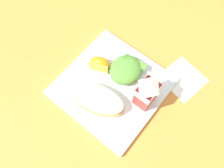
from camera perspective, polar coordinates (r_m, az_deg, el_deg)
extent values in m
plane|color=#C67A33|center=(0.65, 0.00, -0.92)|extent=(3.00, 3.00, 0.00)
cube|color=silver|center=(0.65, 0.00, -0.64)|extent=(0.28, 0.28, 0.02)
ellipsoid|color=tan|center=(0.61, -4.30, -3.88)|extent=(0.12, 0.18, 0.03)
ellipsoid|color=brown|center=(0.60, -4.37, -3.53)|extent=(0.11, 0.17, 0.01)
ellipsoid|color=beige|center=(0.59, -4.42, -3.30)|extent=(0.11, 0.18, 0.01)
ellipsoid|color=#4C8433|center=(0.64, 3.54, 3.67)|extent=(0.10, 0.09, 0.04)
cube|color=#5B8E3D|center=(0.63, 5.13, 4.20)|extent=(0.04, 0.04, 0.01)
cube|color=#3D7028|center=(0.64, 3.94, 6.28)|extent=(0.04, 0.03, 0.01)
cube|color=#5B8E3D|center=(0.64, 7.48, 4.78)|extent=(0.03, 0.04, 0.01)
cube|color=#5B8E3D|center=(0.63, 2.51, 4.20)|extent=(0.03, 0.04, 0.01)
cube|color=#5B8E3D|center=(0.64, 3.79, 5.13)|extent=(0.03, 0.04, 0.02)
cube|color=#3D7028|center=(0.65, 3.45, 6.01)|extent=(0.03, 0.04, 0.01)
cube|color=#B7332D|center=(0.59, 8.75, -2.56)|extent=(0.06, 0.04, 0.09)
cube|color=white|center=(0.56, 9.19, -1.41)|extent=(0.06, 0.04, 0.03)
pyramid|color=white|center=(0.54, 9.56, -0.44)|extent=(0.06, 0.04, 0.02)
ellipsoid|color=orange|center=(0.65, -3.05, 5.38)|extent=(0.06, 0.07, 0.04)
cube|color=gold|center=(0.64, -3.50, 4.18)|extent=(0.03, 0.06, 0.03)
cube|color=white|center=(0.70, 17.71, 1.26)|extent=(0.13, 0.13, 0.00)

